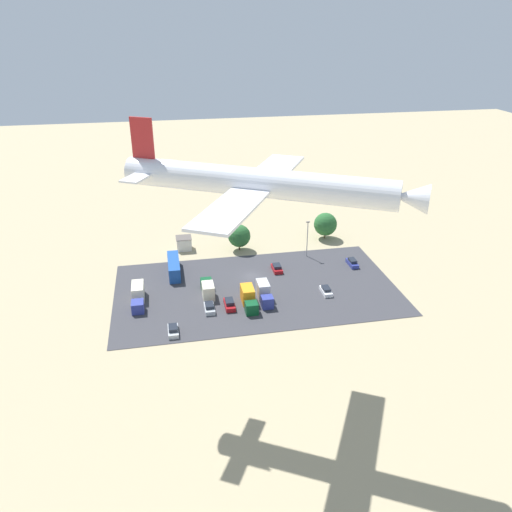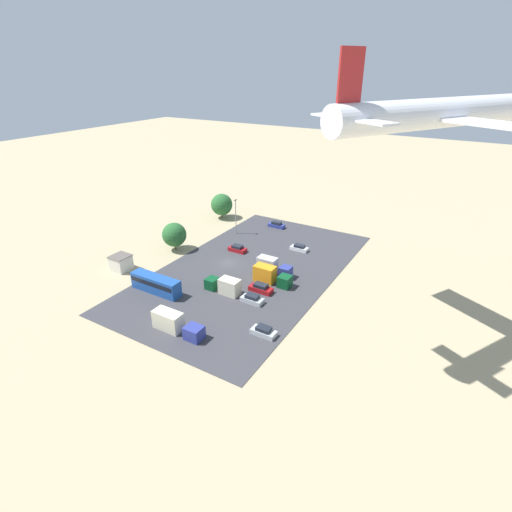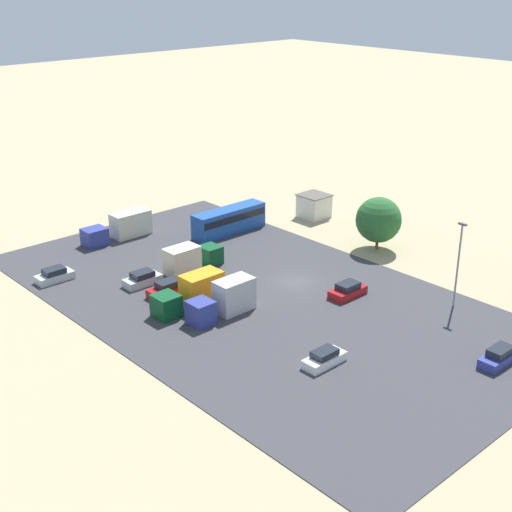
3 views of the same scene
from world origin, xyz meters
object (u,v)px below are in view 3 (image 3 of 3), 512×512
object	(u,v)px
parked_car_5	(324,358)
parked_truck_3	(192,293)
parked_truck_2	(225,300)
bus	(229,220)
parked_car_1	(499,357)
shed_building	(314,206)
parked_truck_0	(121,227)
parked_truck_1	(190,259)
parked_car_0	(55,276)
parked_car_4	(143,279)
parked_car_3	(169,289)
parked_car_2	(348,290)

from	to	relation	value
parked_car_5	parked_truck_3	xyz separation A→B (m)	(17.08, 1.61, 0.94)
parked_truck_2	bus	bearing A→B (deg)	-41.33
parked_car_1	parked_truck_2	world-z (taller)	parked_truck_2
shed_building	parked_car_1	bearing A→B (deg)	156.29
parked_car_5	parked_truck_2	size ratio (longest dim) A/B	0.56
parked_truck_0	parked_truck_1	size ratio (longest dim) A/B	1.30
shed_building	parked_car_0	bearing A→B (deg)	83.36
shed_building	parked_car_4	world-z (taller)	shed_building
parked_car_3	parked_car_5	world-z (taller)	parked_car_3
parked_car_2	parked_truck_0	size ratio (longest dim) A/B	0.46
parked_truck_2	parked_truck_1	bearing A→B (deg)	-20.66
bus	parked_truck_2	xyz separation A→B (m)	(-17.90, 15.74, -0.21)
parked_truck_2	parked_truck_3	world-z (taller)	parked_truck_2
bus	parked_truck_0	world-z (taller)	bus
parked_car_2	bus	bearing A→B (deg)	-8.03
parked_car_0	parked_car_3	xyz separation A→B (m)	(-11.64, -7.31, 0.06)
parked_truck_1	parked_car_5	bearing A→B (deg)	-9.42
parked_truck_1	parked_car_3	bearing A→B (deg)	-56.99
bus	parked_car_5	distance (m)	35.12
parked_truck_3	bus	bearing A→B (deg)	-50.14
shed_building	parked_car_3	distance (m)	31.20
bus	parked_truck_1	xyz separation A→B (m)	(-6.57, 11.47, -0.36)
shed_building	parked_car_3	world-z (taller)	shed_building
shed_building	parked_car_0	world-z (taller)	shed_building
shed_building	parked_truck_3	bearing A→B (deg)	110.44
parked_truck_1	bus	bearing A→B (deg)	119.81
bus	parked_car_5	xyz separation A→B (m)	(-31.44, 15.60, -1.18)
parked_car_0	parked_truck_2	bearing A→B (deg)	24.83
parked_car_2	parked_truck_2	distance (m)	13.67
parked_truck_0	parked_truck_2	world-z (taller)	parked_truck_2
parked_car_4	parked_truck_1	xyz separation A→B (m)	(-0.34, -6.41, 0.77)
parked_car_5	parked_truck_1	bearing A→B (deg)	-9.42
parked_car_4	shed_building	bearing A→B (deg)	95.79
parked_car_2	parked_truck_3	distance (m)	16.66
parked_car_2	parked_truck_1	xyz separation A→B (m)	(16.96, 8.15, 0.78)
parked_car_5	parked_truck_0	xyz separation A→B (m)	(39.30, -3.90, 0.87)
parked_car_5	parked_truck_0	size ratio (longest dim) A/B	0.45
parked_car_1	shed_building	bearing A→B (deg)	-23.71
parked_car_2	parked_car_5	xyz separation A→B (m)	(-7.91, 12.28, -0.04)
bus	parked_car_3	distance (m)	20.21
parked_car_0	parked_truck_2	size ratio (longest dim) A/B	0.56
bus	parked_truck_3	bearing A→B (deg)	129.86
bus	parked_car_1	bearing A→B (deg)	174.56
parked_car_0	parked_car_3	world-z (taller)	parked_car_3
parked_car_1	parked_car_4	xyz separation A→B (m)	(35.57, 13.90, -0.02)
parked_car_0	shed_building	bearing A→B (deg)	83.36
parked_car_5	parked_truck_0	distance (m)	39.51
parked_car_3	parked_truck_0	world-z (taller)	parked_truck_0
shed_building	parked_truck_3	distance (m)	32.26
parked_car_0	parked_truck_3	xyz separation A→B (m)	(-15.64, -7.41, 0.91)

